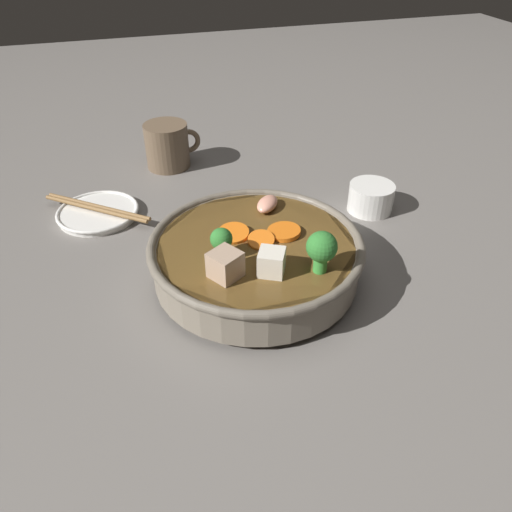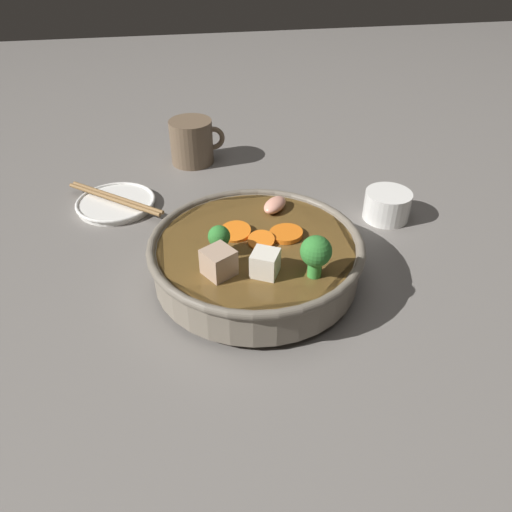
{
  "view_description": "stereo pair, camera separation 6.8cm",
  "coord_description": "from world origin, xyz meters",
  "px_view_note": "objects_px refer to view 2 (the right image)",
  "views": [
    {
      "loc": [
        -0.16,
        -0.52,
        0.44
      ],
      "look_at": [
        0.0,
        0.0,
        0.04
      ],
      "focal_mm": 35.0,
      "sensor_mm": 36.0,
      "label": 1
    },
    {
      "loc": [
        -0.09,
        -0.54,
        0.44
      ],
      "look_at": [
        0.0,
        0.0,
        0.04
      ],
      "focal_mm": 35.0,
      "sensor_mm": 36.0,
      "label": 2
    }
  ],
  "objects_px": {
    "tea_cup": "(387,205)",
    "side_saucer": "(116,203)",
    "stirfry_bowl": "(256,255)",
    "dark_mug": "(192,142)",
    "chopsticks_pair": "(115,198)"
  },
  "relations": [
    {
      "from": "dark_mug",
      "to": "side_saucer",
      "type": "bearing_deg",
      "value": -133.38
    },
    {
      "from": "stirfry_bowl",
      "to": "side_saucer",
      "type": "height_order",
      "value": "stirfry_bowl"
    },
    {
      "from": "chopsticks_pair",
      "to": "side_saucer",
      "type": "bearing_deg",
      "value": 0.0
    },
    {
      "from": "stirfry_bowl",
      "to": "tea_cup",
      "type": "xyz_separation_m",
      "value": [
        0.24,
        0.13,
        -0.02
      ]
    },
    {
      "from": "tea_cup",
      "to": "chopsticks_pair",
      "type": "relative_size",
      "value": 0.46
    },
    {
      "from": "tea_cup",
      "to": "side_saucer",
      "type": "bearing_deg",
      "value": 165.68
    },
    {
      "from": "dark_mug",
      "to": "tea_cup",
      "type": "bearing_deg",
      "value": -41.72
    },
    {
      "from": "stirfry_bowl",
      "to": "side_saucer",
      "type": "xyz_separation_m",
      "value": [
        -0.2,
        0.24,
        -0.04
      ]
    },
    {
      "from": "stirfry_bowl",
      "to": "side_saucer",
      "type": "distance_m",
      "value": 0.32
    },
    {
      "from": "tea_cup",
      "to": "dark_mug",
      "type": "xyz_separation_m",
      "value": [
        -0.3,
        0.27,
        0.02
      ]
    },
    {
      "from": "tea_cup",
      "to": "chopsticks_pair",
      "type": "bearing_deg",
      "value": 165.68
    },
    {
      "from": "dark_mug",
      "to": "chopsticks_pair",
      "type": "height_order",
      "value": "dark_mug"
    },
    {
      "from": "tea_cup",
      "to": "chopsticks_pair",
      "type": "xyz_separation_m",
      "value": [
        -0.45,
        0.11,
        -0.01
      ]
    },
    {
      "from": "stirfry_bowl",
      "to": "chopsticks_pair",
      "type": "bearing_deg",
      "value": 130.44
    },
    {
      "from": "side_saucer",
      "to": "stirfry_bowl",
      "type": "bearing_deg",
      "value": -49.56
    }
  ]
}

